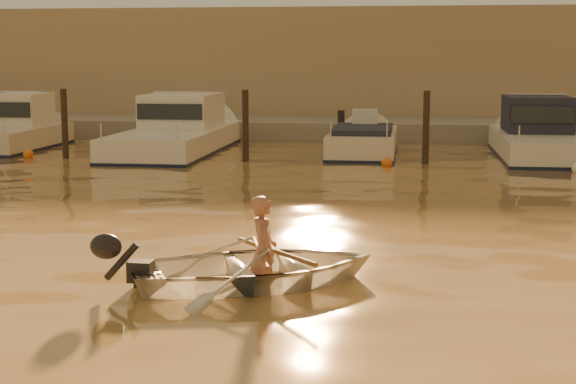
# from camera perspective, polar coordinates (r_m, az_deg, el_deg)

# --- Properties ---
(ground_plane) EXTENTS (160.00, 160.00, 0.00)m
(ground_plane) POSITION_cam_1_polar(r_m,az_deg,el_deg) (11.70, -14.36, -5.96)
(ground_plane) COLOR #99653D
(ground_plane) RESTS_ON ground
(dinghy) EXTENTS (3.90, 3.44, 0.67)m
(dinghy) POSITION_cam_1_polar(r_m,az_deg,el_deg) (11.42, -2.07, -4.93)
(dinghy) COLOR silver
(dinghy) RESTS_ON ground_plane
(person) EXTENTS (0.54, 0.63, 1.45)m
(person) POSITION_cam_1_polar(r_m,az_deg,el_deg) (11.40, -1.59, -3.86)
(person) COLOR #A36551
(person) RESTS_ON dinghy
(outboard_motor) EXTENTS (0.98, 0.74, 0.70)m
(outboard_motor) POSITION_cam_1_polar(r_m,az_deg,el_deg) (11.13, -9.59, -5.06)
(outboard_motor) COLOR black
(outboard_motor) RESTS_ON dinghy
(oar_port) EXTENTS (1.30, 1.72, 0.13)m
(oar_port) POSITION_cam_1_polar(r_m,az_deg,el_deg) (11.44, -0.86, -3.85)
(oar_port) COLOR brown
(oar_port) RESTS_ON dinghy
(oar_starboard) EXTENTS (0.59, 2.05, 0.13)m
(oar_starboard) POSITION_cam_1_polar(r_m,az_deg,el_deg) (11.39, -1.83, -3.91)
(oar_starboard) COLOR brown
(oar_starboard) RESTS_ON dinghy
(moored_boat_1) EXTENTS (1.90, 5.77, 1.75)m
(moored_boat_1) POSITION_cam_1_polar(r_m,az_deg,el_deg) (29.31, -17.21, 3.88)
(moored_boat_1) COLOR beige
(moored_boat_1) RESTS_ON ground_plane
(moored_boat_2) EXTENTS (2.63, 8.69, 1.75)m
(moored_boat_2) POSITION_cam_1_polar(r_m,az_deg,el_deg) (27.50, -7.23, 3.91)
(moored_boat_2) COLOR white
(moored_boat_2) RESTS_ON ground_plane
(moored_boat_3) EXTENTS (1.92, 5.61, 0.95)m
(moored_boat_3) POSITION_cam_1_polar(r_m,az_deg,el_deg) (26.63, 4.88, 2.92)
(moored_boat_3) COLOR beige
(moored_boat_3) RESTS_ON ground_plane
(moored_boat_4) EXTENTS (2.33, 7.14, 1.75)m
(moored_boat_4) POSITION_cam_1_polar(r_m,az_deg,el_deg) (26.82, 15.91, 3.52)
(moored_boat_4) COLOR silver
(moored_boat_4) RESTS_ON ground_plane
(piling_1) EXTENTS (0.18, 0.18, 2.20)m
(piling_1) POSITION_cam_1_polar(r_m,az_deg,el_deg) (26.26, -14.24, 4.08)
(piling_1) COLOR #2D2319
(piling_1) RESTS_ON ground_plane
(piling_2) EXTENTS (0.18, 0.18, 2.20)m
(piling_2) POSITION_cam_1_polar(r_m,az_deg,el_deg) (24.76, -2.77, 4.08)
(piling_2) COLOR #2D2319
(piling_2) RESTS_ON ground_plane
(piling_3) EXTENTS (0.18, 0.18, 2.20)m
(piling_3) POSITION_cam_1_polar(r_m,az_deg,el_deg) (24.34, 8.91, 3.90)
(piling_3) COLOR #2D2319
(piling_3) RESTS_ON ground_plane
(fender_b) EXTENTS (0.30, 0.30, 0.30)m
(fender_b) POSITION_cam_1_polar(r_m,az_deg,el_deg) (26.71, -16.44, 2.34)
(fender_b) COLOR orange
(fender_b) RESTS_ON ground_plane
(fender_c) EXTENTS (0.30, 0.30, 0.30)m
(fender_c) POSITION_cam_1_polar(r_m,az_deg,el_deg) (23.92, -8.77, 1.89)
(fender_c) COLOR white
(fender_c) RESTS_ON ground_plane
(fender_d) EXTENTS (0.30, 0.30, 0.30)m
(fender_d) POSITION_cam_1_polar(r_m,az_deg,el_deg) (23.78, 6.41, 1.90)
(fender_d) COLOR orange
(fender_d) RESTS_ON ground_plane
(quay) EXTENTS (52.00, 4.00, 1.00)m
(quay) POSITION_cam_1_polar(r_m,az_deg,el_deg) (32.37, 0.11, 3.85)
(quay) COLOR gray
(quay) RESTS_ON ground_plane
(waterfront_building) EXTENTS (46.00, 7.00, 4.80)m
(waterfront_building) POSITION_cam_1_polar(r_m,az_deg,el_deg) (37.71, 1.25, 7.97)
(waterfront_building) COLOR #9E8466
(waterfront_building) RESTS_ON quay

